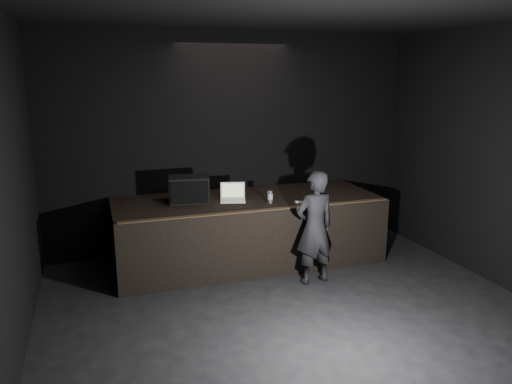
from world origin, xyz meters
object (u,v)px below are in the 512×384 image
Objects in this scene: stage_monitor at (189,189)px; laptop at (233,196)px; stage_riser at (248,230)px; person at (315,228)px; beer_can at (270,197)px.

stage_monitor reaches higher than laptop.
stage_riser is 2.52× the size of person.
stage_riser is at bearing 122.95° from beer_can.
beer_can is at bearing -57.05° from stage_riser.
stage_riser is 1.28m from person.
beer_can is at bearing -68.38° from person.
person is at bearing -59.73° from stage_riser.
person is (1.51, -1.13, -0.40)m from stage_monitor.
stage_monitor is 1.92m from person.
stage_riser is 0.73m from beer_can.
stage_monitor is at bearing -44.14° from person.
stage_riser is 21.78× the size of beer_can.
person is at bearing -35.13° from laptop.
laptop is 2.38× the size of beer_can.
stage_monitor is 0.66m from laptop.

